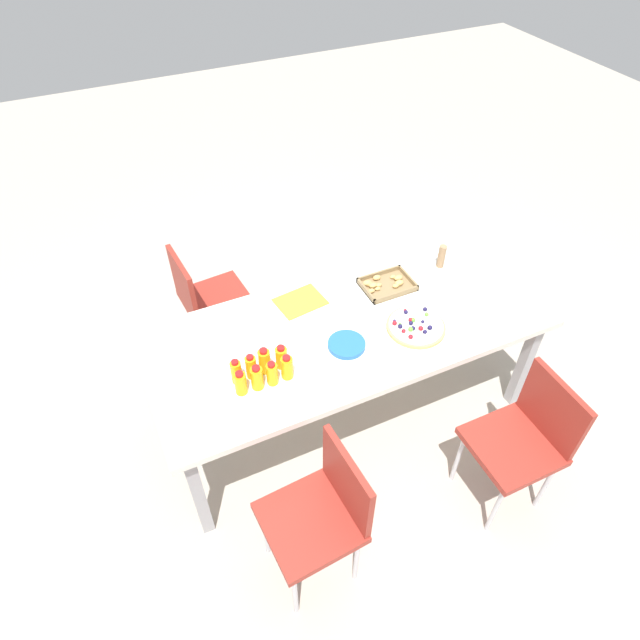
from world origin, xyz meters
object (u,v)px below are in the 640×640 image
object	(u,v)px
juice_bottle_7	(281,357)
napkin_stack	(240,348)
chair_far_left	(205,297)
juice_bottle_5	(251,367)
juice_bottle_1	(257,378)
plate_stack	(347,345)
chair_near_right	(526,435)
party_table	(348,334)
juice_bottle_6	(264,361)
juice_bottle_0	(241,383)
cardboard_tube	(442,256)
snack_tray	(386,284)
chair_near_left	(323,510)
paper_folder	(300,301)
juice_bottle_3	(287,367)
juice_bottle_2	(272,374)
juice_bottle_4	(236,372)
fruit_pizza	(416,326)

from	to	relation	value
juice_bottle_7	napkin_stack	xyz separation A→B (m)	(-0.15, 0.20, -0.06)
chair_far_left	juice_bottle_5	bearing A→B (deg)	-4.90
juice_bottle_1	plate_stack	size ratio (longest dim) A/B	0.72
chair_near_right	napkin_stack	distance (m)	1.49
party_table	chair_far_left	world-z (taller)	chair_far_left
chair_near_right	juice_bottle_6	bearing A→B (deg)	55.68
juice_bottle_0	cardboard_tube	xyz separation A→B (m)	(1.39, 0.41, 0.01)
juice_bottle_5	snack_tray	size ratio (longest dim) A/B	0.48
juice_bottle_1	chair_near_left	bearing A→B (deg)	-83.38
chair_near_right	paper_folder	distance (m)	1.36
chair_far_left	juice_bottle_3	bearing A→B (deg)	3.90
juice_bottle_0	juice_bottle_1	xyz separation A→B (m)	(0.08, -0.00, 0.00)
juice_bottle_2	juice_bottle_1	bearing A→B (deg)	176.42
juice_bottle_3	plate_stack	xyz separation A→B (m)	(0.35, 0.06, -0.05)
juice_bottle_4	juice_bottle_1	bearing A→B (deg)	-44.14
party_table	juice_bottle_2	size ratio (longest dim) A/B	15.83
juice_bottle_7	cardboard_tube	world-z (taller)	cardboard_tube
juice_bottle_2	paper_folder	size ratio (longest dim) A/B	0.52
juice_bottle_3	cardboard_tube	distance (m)	1.23
chair_far_left	napkin_stack	distance (m)	0.77
juice_bottle_1	cardboard_tube	distance (m)	1.37
juice_bottle_3	juice_bottle_4	distance (m)	0.24
chair_near_left	juice_bottle_6	bearing A→B (deg)	-3.45
juice_bottle_4	plate_stack	xyz separation A→B (m)	(0.58, -0.02, -0.05)
chair_near_right	plate_stack	bearing A→B (deg)	41.96
juice_bottle_6	plate_stack	bearing A→B (deg)	-3.15
juice_bottle_2	juice_bottle_7	world-z (taller)	same
juice_bottle_5	snack_tray	xyz separation A→B (m)	(0.92, 0.31, -0.05)
party_table	snack_tray	size ratio (longest dim) A/B	7.39
chair_near_right	paper_folder	bearing A→B (deg)	32.75
chair_far_left	paper_folder	xyz separation A→B (m)	(0.43, -0.53, 0.24)
chair_far_left	cardboard_tube	bearing A→B (deg)	60.74
juice_bottle_7	paper_folder	bearing A→B (deg)	55.71
chair_near_left	juice_bottle_1	size ratio (longest dim) A/B	5.96
juice_bottle_3	juice_bottle_6	world-z (taller)	juice_bottle_6
napkin_stack	paper_folder	world-z (taller)	napkin_stack
juice_bottle_1	chair_far_left	bearing A→B (deg)	90.22
fruit_pizza	chair_near_left	bearing A→B (deg)	-143.47
snack_tray	napkin_stack	bearing A→B (deg)	-173.00
juice_bottle_5	napkin_stack	size ratio (longest dim) A/B	0.94
chair_near_left	snack_tray	size ratio (longest dim) A/B	2.86
juice_bottle_3	paper_folder	bearing A→B (deg)	60.02
chair_near_right	plate_stack	world-z (taller)	chair_near_right
chair_near_right	juice_bottle_5	bearing A→B (deg)	57.55
chair_far_left	plate_stack	bearing A→B (deg)	23.25
juice_bottle_1	juice_bottle_7	world-z (taller)	juice_bottle_1
chair_near_left	juice_bottle_7	xyz separation A→B (m)	(0.09, 0.66, 0.30)
chair_near_right	plate_stack	size ratio (longest dim) A/B	4.28
party_table	juice_bottle_6	xyz separation A→B (m)	(-0.51, -0.11, 0.13)
chair_near_right	chair_near_left	xyz separation A→B (m)	(-1.07, 0.07, 0.00)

